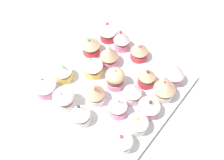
% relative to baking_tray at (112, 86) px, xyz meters
% --- Properties ---
extents(ground_plane, '(1.80, 1.80, 0.03)m').
position_rel_baking_tray_xyz_m(ground_plane, '(0.00, 0.00, -0.02)').
color(ground_plane, '#9E9EA3').
extents(baking_tray, '(0.41, 0.41, 0.01)m').
position_rel_baking_tray_xyz_m(baking_tray, '(0.00, 0.00, 0.00)').
color(baking_tray, silver).
rests_on(baking_tray, ground_plane).
extents(cupcake_0, '(0.06, 0.06, 0.07)m').
position_rel_baking_tray_xyz_m(cupcake_0, '(-0.14, -0.15, 0.04)').
color(cupcake_0, white).
rests_on(cupcake_0, baking_tray).
extents(cupcake_1, '(0.06, 0.06, 0.07)m').
position_rel_baking_tray_xyz_m(cupcake_1, '(-0.07, -0.15, 0.04)').
color(cupcake_1, white).
rests_on(cupcake_1, baking_tray).
extents(cupcake_2, '(0.07, 0.07, 0.08)m').
position_rel_baking_tray_xyz_m(cupcake_2, '(-0.01, -0.14, 0.04)').
color(cupcake_2, pink).
rests_on(cupcake_2, baking_tray).
extents(cupcake_3, '(0.07, 0.07, 0.08)m').
position_rel_baking_tray_xyz_m(cupcake_3, '(0.07, -0.15, 0.05)').
color(cupcake_3, white).
rests_on(cupcake_3, baking_tray).
extents(cupcake_4, '(0.06, 0.06, 0.08)m').
position_rel_baking_tray_xyz_m(cupcake_4, '(0.14, -0.14, 0.05)').
color(cupcake_4, pink).
rests_on(cupcake_4, baking_tray).
extents(cupcake_5, '(0.06, 0.06, 0.07)m').
position_rel_baking_tray_xyz_m(cupcake_5, '(-0.07, -0.07, 0.04)').
color(cupcake_5, pink).
rests_on(cupcake_5, baking_tray).
extents(cupcake_6, '(0.06, 0.06, 0.07)m').
position_rel_baking_tray_xyz_m(cupcake_6, '(-0.00, -0.08, 0.04)').
color(cupcake_6, white).
rests_on(cupcake_6, baking_tray).
extents(cupcake_7, '(0.05, 0.05, 0.07)m').
position_rel_baking_tray_xyz_m(cupcake_7, '(0.07, -0.08, 0.04)').
color(cupcake_7, '#D1333D').
rests_on(cupcake_7, baking_tray).
extents(cupcake_8, '(0.06, 0.06, 0.08)m').
position_rel_baking_tray_xyz_m(cupcake_8, '(-0.15, -0.01, 0.04)').
color(cupcake_8, white).
rests_on(cupcake_8, baking_tray).
extents(cupcake_9, '(0.06, 0.06, 0.08)m').
position_rel_baking_tray_xyz_m(cupcake_9, '(-0.07, 0.01, 0.04)').
color(cupcake_9, white).
rests_on(cupcake_9, baking_tray).
extents(cupcake_10, '(0.06, 0.06, 0.08)m').
position_rel_baking_tray_xyz_m(cupcake_10, '(0.01, -0.01, 0.04)').
color(cupcake_10, pink).
rests_on(cupcake_10, baking_tray).
extents(cupcake_11, '(0.06, 0.06, 0.07)m').
position_rel_baking_tray_xyz_m(cupcake_11, '(0.15, -0.00, 0.04)').
color(cupcake_11, '#D1333D').
rests_on(cupcake_11, baking_tray).
extents(cupcake_12, '(0.06, 0.06, 0.07)m').
position_rel_baking_tray_xyz_m(cupcake_12, '(-0.14, 0.07, 0.04)').
color(cupcake_12, white).
rests_on(cupcake_12, baking_tray).
extents(cupcake_13, '(0.07, 0.07, 0.07)m').
position_rel_baking_tray_xyz_m(cupcake_13, '(0.00, 0.08, 0.04)').
color(cupcake_13, '#EFC651').
rests_on(cupcake_13, baking_tray).
extents(cupcake_14, '(0.06, 0.06, 0.08)m').
position_rel_baking_tray_xyz_m(cupcake_14, '(0.07, 0.06, 0.05)').
color(cupcake_14, pink).
rests_on(cupcake_14, baking_tray).
extents(cupcake_15, '(0.06, 0.06, 0.08)m').
position_rel_baking_tray_xyz_m(cupcake_15, '(0.15, 0.07, 0.05)').
color(cupcake_15, pink).
rests_on(cupcake_15, baking_tray).
extents(cupcake_16, '(0.07, 0.07, 0.07)m').
position_rel_baking_tray_xyz_m(cupcake_16, '(-0.15, 0.14, 0.04)').
color(cupcake_16, pink).
rests_on(cupcake_16, baking_tray).
extents(cupcake_17, '(0.06, 0.06, 0.07)m').
position_rel_baking_tray_xyz_m(cupcake_17, '(-0.07, 0.14, 0.04)').
color(cupcake_17, '#EFC651').
rests_on(cupcake_17, baking_tray).
extents(cupcake_18, '(0.07, 0.07, 0.07)m').
position_rel_baking_tray_xyz_m(cupcake_18, '(0.06, 0.14, 0.04)').
color(cupcake_18, '#D1333D').
rests_on(cupcake_18, baking_tray).
extents(cupcake_19, '(0.06, 0.06, 0.07)m').
position_rel_baking_tray_xyz_m(cupcake_19, '(0.15, 0.14, 0.04)').
color(cupcake_19, '#D1333D').
rests_on(cupcake_19, baking_tray).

